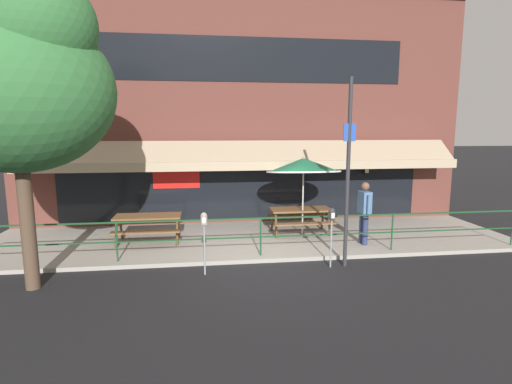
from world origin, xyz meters
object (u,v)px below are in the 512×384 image
(patio_umbrella_centre, at_px, (303,166))
(street_sign_pole, at_px, (348,172))
(pedestrian_walking, at_px, (364,210))
(street_tree_curbside, at_px, (19,80))
(parking_meter_near, at_px, (204,225))
(picnic_table_centre, at_px, (300,214))
(parking_meter_far, at_px, (332,220))
(picnic_table_left, at_px, (148,221))

(patio_umbrella_centre, relative_size, street_sign_pole, 0.55)
(pedestrian_walking, distance_m, street_tree_curbside, 8.52)
(parking_meter_near, bearing_deg, street_tree_curbside, -173.40)
(street_tree_curbside, bearing_deg, picnic_table_centre, 27.10)
(street_sign_pole, bearing_deg, patio_umbrella_centre, 99.85)
(picnic_table_centre, relative_size, parking_meter_far, 1.27)
(pedestrian_walking, relative_size, street_sign_pole, 0.39)
(picnic_table_centre, xyz_separation_m, street_tree_curbside, (-6.27, -3.21, 3.44))
(parking_meter_near, bearing_deg, patio_umbrella_centre, 41.59)
(patio_umbrella_centre, xyz_separation_m, street_sign_pole, (0.42, -2.43, 0.06))
(picnic_table_left, relative_size, street_tree_curbside, 0.30)
(picnic_table_centre, relative_size, street_sign_pole, 0.41)
(patio_umbrella_centre, distance_m, parking_meter_far, 2.67)
(picnic_table_centre, distance_m, street_tree_curbside, 7.83)
(parking_meter_near, relative_size, street_sign_pole, 0.32)
(picnic_table_centre, bearing_deg, street_tree_curbside, -152.90)
(patio_umbrella_centre, relative_size, street_tree_curbside, 0.39)
(pedestrian_walking, bearing_deg, street_tree_curbside, -166.17)
(parking_meter_near, height_order, parking_meter_far, same)
(parking_meter_far, xyz_separation_m, street_sign_pole, (0.36, 0.03, 1.10))
(pedestrian_walking, relative_size, street_tree_curbside, 0.28)
(picnic_table_left, xyz_separation_m, street_tree_curbside, (-1.86, -2.85, 3.44))
(parking_meter_near, height_order, street_tree_curbside, street_tree_curbside)
(picnic_table_centre, distance_m, pedestrian_walking, 1.98)
(patio_umbrella_centre, xyz_separation_m, parking_meter_near, (-2.88, -2.56, -1.03))
(picnic_table_centre, height_order, street_sign_pole, street_sign_pole)
(street_tree_curbside, bearing_deg, parking_meter_near, 6.60)
(parking_meter_near, relative_size, street_tree_curbside, 0.23)
(pedestrian_walking, distance_m, parking_meter_far, 1.98)
(patio_umbrella_centre, height_order, street_sign_pole, street_sign_pole)
(parking_meter_far, bearing_deg, pedestrian_walking, 45.56)
(picnic_table_centre, relative_size, patio_umbrella_centre, 0.75)
(picnic_table_left, distance_m, parking_meter_near, 2.93)
(street_sign_pole, bearing_deg, parking_meter_near, -177.80)
(parking_meter_far, bearing_deg, picnic_table_left, 152.18)
(picnic_table_centre, height_order, pedestrian_walking, pedestrian_walking)
(pedestrian_walking, height_order, street_sign_pole, street_sign_pole)
(parking_meter_far, bearing_deg, picnic_table_centre, 91.29)
(picnic_table_left, bearing_deg, street_sign_pole, -25.72)
(picnic_table_centre, height_order, parking_meter_near, parking_meter_near)
(pedestrian_walking, relative_size, parking_meter_far, 1.20)
(pedestrian_walking, distance_m, parking_meter_near, 4.58)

